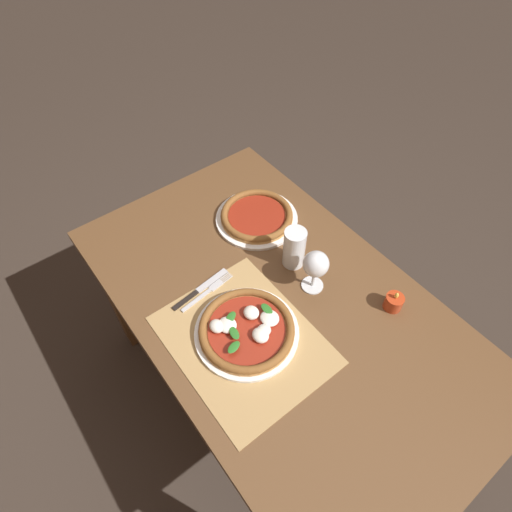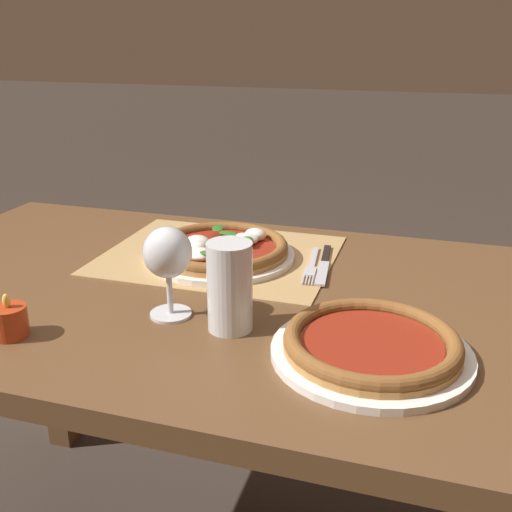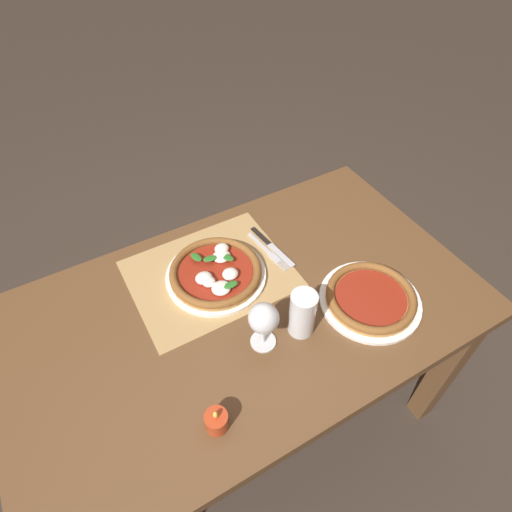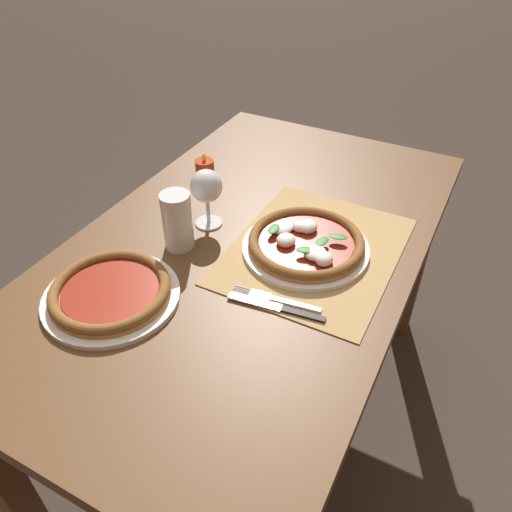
{
  "view_description": "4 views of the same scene",
  "coord_description": "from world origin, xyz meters",
  "px_view_note": "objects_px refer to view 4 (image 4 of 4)",
  "views": [
    {
      "loc": [
        0.52,
        -0.49,
        1.86
      ],
      "look_at": [
        -0.16,
        0.04,
        0.79
      ],
      "focal_mm": 30.0,
      "sensor_mm": 36.0,
      "label": 1
    },
    {
      "loc": [
        -0.39,
        0.95,
        1.19
      ],
      "look_at": [
        -0.09,
        -0.03,
        0.8
      ],
      "focal_mm": 42.0,
      "sensor_mm": 36.0,
      "label": 2
    },
    {
      "loc": [
        0.33,
        0.65,
        1.75
      ],
      "look_at": [
        -0.09,
        -0.09,
        0.82
      ],
      "focal_mm": 30.0,
      "sensor_mm": 36.0,
      "label": 3
    },
    {
      "loc": [
        -0.87,
        -0.47,
        1.49
      ],
      "look_at": [
        -0.12,
        -0.08,
        0.8
      ],
      "focal_mm": 35.0,
      "sensor_mm": 36.0,
      "label": 4
    }
  ],
  "objects_px": {
    "pizza_far": "(111,292)",
    "votive_candle": "(205,169)",
    "wine_glass": "(206,189)",
    "fork": "(275,299)",
    "knife": "(276,307)",
    "pint_glass": "(178,222)",
    "pizza_near": "(306,243)"
  },
  "relations": [
    {
      "from": "wine_glass",
      "to": "votive_candle",
      "type": "xyz_separation_m",
      "value": [
        0.21,
        0.14,
        -0.08
      ]
    },
    {
      "from": "votive_candle",
      "to": "wine_glass",
      "type": "bearing_deg",
      "value": -145.88
    },
    {
      "from": "pizza_near",
      "to": "pint_glass",
      "type": "xyz_separation_m",
      "value": [
        -0.12,
        0.28,
        0.05
      ]
    },
    {
      "from": "pizza_far",
      "to": "wine_glass",
      "type": "distance_m",
      "value": 0.35
    },
    {
      "from": "pizza_near",
      "to": "fork",
      "type": "relative_size",
      "value": 1.53
    },
    {
      "from": "pizza_near",
      "to": "pint_glass",
      "type": "height_order",
      "value": "pint_glass"
    },
    {
      "from": "pizza_far",
      "to": "votive_candle",
      "type": "distance_m",
      "value": 0.55
    },
    {
      "from": "fork",
      "to": "knife",
      "type": "bearing_deg",
      "value": -153.83
    },
    {
      "from": "pizza_far",
      "to": "wine_glass",
      "type": "xyz_separation_m",
      "value": [
        0.34,
        -0.04,
        0.09
      ]
    },
    {
      "from": "pizza_near",
      "to": "votive_candle",
      "type": "height_order",
      "value": "votive_candle"
    },
    {
      "from": "votive_candle",
      "to": "knife",
      "type": "bearing_deg",
      "value": -133.64
    },
    {
      "from": "pint_glass",
      "to": "knife",
      "type": "xyz_separation_m",
      "value": [
        -0.09,
        -0.3,
        -0.06
      ]
    },
    {
      "from": "wine_glass",
      "to": "fork",
      "type": "bearing_deg",
      "value": -122.94
    },
    {
      "from": "wine_glass",
      "to": "votive_candle",
      "type": "bearing_deg",
      "value": 34.12
    },
    {
      "from": "pint_glass",
      "to": "pizza_near",
      "type": "bearing_deg",
      "value": -66.84
    },
    {
      "from": "pizza_far",
      "to": "pint_glass",
      "type": "relative_size",
      "value": 2.03
    },
    {
      "from": "fork",
      "to": "votive_candle",
      "type": "height_order",
      "value": "votive_candle"
    },
    {
      "from": "pint_glass",
      "to": "votive_candle",
      "type": "bearing_deg",
      "value": 21.6
    },
    {
      "from": "fork",
      "to": "knife",
      "type": "xyz_separation_m",
      "value": [
        -0.02,
        -0.01,
        0.0
      ]
    },
    {
      "from": "pizza_near",
      "to": "knife",
      "type": "bearing_deg",
      "value": -173.88
    },
    {
      "from": "pizza_far",
      "to": "fork",
      "type": "relative_size",
      "value": 1.47
    },
    {
      "from": "wine_glass",
      "to": "knife",
      "type": "relative_size",
      "value": 0.72
    },
    {
      "from": "wine_glass",
      "to": "fork",
      "type": "distance_m",
      "value": 0.35
    },
    {
      "from": "pizza_far",
      "to": "votive_candle",
      "type": "relative_size",
      "value": 4.09
    },
    {
      "from": "pint_glass",
      "to": "votive_candle",
      "type": "distance_m",
      "value": 0.35
    },
    {
      "from": "pizza_far",
      "to": "wine_glass",
      "type": "relative_size",
      "value": 1.9
    },
    {
      "from": "knife",
      "to": "votive_candle",
      "type": "height_order",
      "value": "votive_candle"
    },
    {
      "from": "knife",
      "to": "fork",
      "type": "bearing_deg",
      "value": 26.17
    },
    {
      "from": "wine_glass",
      "to": "pint_glass",
      "type": "height_order",
      "value": "wine_glass"
    },
    {
      "from": "fork",
      "to": "pizza_far",
      "type": "bearing_deg",
      "value": 116.31
    },
    {
      "from": "pizza_near",
      "to": "knife",
      "type": "xyz_separation_m",
      "value": [
        -0.21,
        -0.02,
        -0.02
      ]
    },
    {
      "from": "pizza_far",
      "to": "fork",
      "type": "distance_m",
      "value": 0.35
    }
  ]
}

